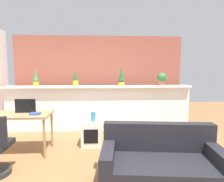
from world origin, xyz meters
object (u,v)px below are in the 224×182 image
Objects in this scene: potted_plant_3 at (162,78)px; couch at (161,166)px; potted_plant_1 at (76,79)px; side_cube_shelf at (91,133)px; vase_on_shelf at (93,117)px; book_on_desk at (35,114)px; potted_plant_0 at (36,79)px; potted_plant_2 at (121,77)px; tv_monitor at (25,106)px; desk at (20,118)px.

couch is at bearing -107.83° from potted_plant_3.
side_cube_shelf is at bearing -65.35° from potted_plant_1.
vase_on_shelf is 0.12× the size of couch.
book_on_desk is at bearing -158.52° from side_cube_shelf.
potted_plant_0 is 1.32× the size of potted_plant_3.
potted_plant_1 is 2.98m from couch.
vase_on_shelf is at bearing 123.18° from couch.
potted_plant_3 is at bearing 0.16° from potted_plant_0.
couch is at bearing -83.49° from potted_plant_2.
potted_plant_0 is at bearing 99.20° from tv_monitor.
side_cube_shelf is (1.22, 0.21, -0.63)m from tv_monitor.
couch is (2.21, -1.24, -0.60)m from tv_monitor.
vase_on_shelf is 1.11m from book_on_desk.
potted_plant_0 reaches higher than couch.
book_on_desk is (0.42, -1.33, -0.58)m from potted_plant_0.
side_cube_shelf is at bearing -127.63° from potted_plant_2.
desk is at bearing -84.67° from potted_plant_0.
tv_monitor reaches higher than desk.
potted_plant_1 reaches higher than vase_on_shelf.
potted_plant_0 is 0.97m from potted_plant_1.
potted_plant_3 is at bearing 25.99° from book_on_desk.
tv_monitor is at bearing 150.79° from couch.
book_on_desk is (-1.02, -0.40, 0.17)m from vase_on_shelf.
side_cube_shelf is 0.31× the size of couch.
potted_plant_1 is (0.97, -0.00, -0.00)m from potted_plant_0.
potted_plant_3 is at bearing 0.24° from potted_plant_1.
potted_plant_1 is 0.81× the size of side_cube_shelf.
book_on_desk is (-1.71, -1.32, -0.60)m from potted_plant_2.
potted_plant_1 is at bearing 116.88° from vase_on_shelf.
couch is at bearing -56.82° from vase_on_shelf.
couch is at bearing -44.91° from potted_plant_0.
vase_on_shelf is at bearing -151.32° from potted_plant_3.
couch is at bearing -29.21° from tv_monitor.
potted_plant_2 is 2.46× the size of vase_on_shelf.
potted_plant_3 is at bearing 0.94° from potted_plant_2.
desk is 0.67× the size of couch.
potted_plant_3 is at bearing 21.31° from tv_monitor.
potted_plant_0 is 3.55m from couch.
potted_plant_2 is (2.13, -0.01, 0.02)m from potted_plant_0.
vase_on_shelf is at bearing 21.15° from book_on_desk.
potted_plant_2 reaches higher than potted_plant_0.
potted_plant_1 is 1.65m from desk.
potted_plant_0 is 1.51m from book_on_desk.
potted_plant_1 reaches higher than desk.
potted_plant_2 is at bearing -0.22° from potted_plant_0.
potted_plant_3 is 0.20× the size of couch.
potted_plant_2 reaches higher than couch.
side_cube_shelf is at bearing 21.48° from book_on_desk.
potted_plant_0 is at bearing 95.33° from desk.
side_cube_shelf is 0.35m from vase_on_shelf.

